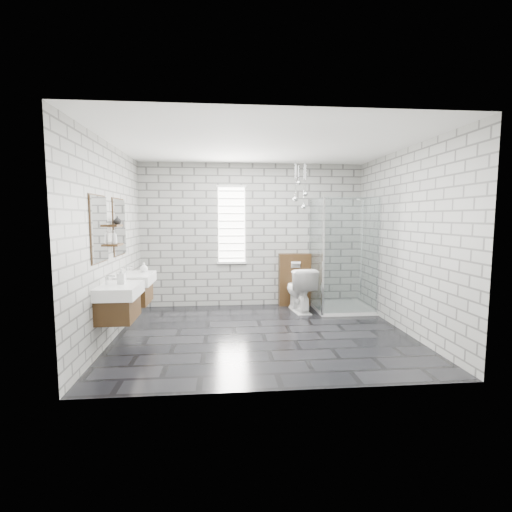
{
  "coord_description": "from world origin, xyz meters",
  "views": [
    {
      "loc": [
        -0.57,
        -5.24,
        1.69
      ],
      "look_at": [
        -0.07,
        0.35,
        1.1
      ],
      "focal_mm": 26.0,
      "sensor_mm": 36.0,
      "label": 1
    }
  ],
  "objects": [
    {
      "name": "soap_bottle_c",
      "position": [
        -2.02,
        -0.12,
        1.43
      ],
      "size": [
        0.08,
        0.08,
        0.18
      ],
      "primitive_type": "imported",
      "rotation": [
        0.0,
        0.0,
        -0.19
      ],
      "color": "#B2B2B2",
      "rests_on": "shelf_lower"
    },
    {
      "name": "shelf_upper",
      "position": [
        -2.03,
        -0.05,
        1.58
      ],
      "size": [
        0.14,
        0.3,
        0.03
      ],
      "primitive_type": "cube",
      "color": "#422B14",
      "rests_on": "wall_left"
    },
    {
      "name": "window",
      "position": [
        -0.4,
        1.78,
        1.55
      ],
      "size": [
        0.56,
        0.05,
        1.48
      ],
      "color": "white",
      "rests_on": "wall_back"
    },
    {
      "name": "wall_front",
      "position": [
        0.0,
        -1.81,
        1.35
      ],
      "size": [
        4.2,
        0.02,
        2.7
      ],
      "primitive_type": "cube",
      "color": "#A1A29C",
      "rests_on": "floor"
    },
    {
      "name": "vanity_left",
      "position": [
        -1.91,
        -0.53,
        0.76
      ],
      "size": [
        0.47,
        0.7,
        1.57
      ],
      "color": "#422B14",
      "rests_on": "wall_left"
    },
    {
      "name": "toilet",
      "position": [
        0.8,
        1.24,
        0.4
      ],
      "size": [
        0.53,
        0.83,
        0.8
      ],
      "primitive_type": "imported",
      "rotation": [
        0.0,
        0.0,
        3.25
      ],
      "color": "white",
      "rests_on": "floor"
    },
    {
      "name": "soap_bottle_a",
      "position": [
        -1.86,
        -0.46,
        0.95
      ],
      "size": [
        0.1,
        0.1,
        0.2
      ],
      "primitive_type": "imported",
      "rotation": [
        0.0,
        0.0,
        -0.06
      ],
      "color": "#B2B2B2",
      "rests_on": "vanity_left"
    },
    {
      "name": "pendant_cluster",
      "position": [
        0.81,
        1.37,
        2.07
      ],
      "size": [
        0.29,
        0.2,
        0.86
      ],
      "color": "silver",
      "rests_on": "ceiling"
    },
    {
      "name": "floor",
      "position": [
        0.0,
        0.0,
        -0.01
      ],
      "size": [
        4.2,
        3.6,
        0.02
      ],
      "primitive_type": "cube",
      "color": "black",
      "rests_on": "ground"
    },
    {
      "name": "shelf_lower",
      "position": [
        -2.03,
        -0.05,
        1.32
      ],
      "size": [
        0.14,
        0.3,
        0.03
      ],
      "primitive_type": "cube",
      "color": "#422B14",
      "rests_on": "wall_left"
    },
    {
      "name": "wall_right",
      "position": [
        2.11,
        0.0,
        1.35
      ],
      "size": [
        0.02,
        3.6,
        2.7
      ],
      "primitive_type": "cube",
      "color": "#A1A29C",
      "rests_on": "floor"
    },
    {
      "name": "vanity_right",
      "position": [
        -1.91,
        0.38,
        0.76
      ],
      "size": [
        0.47,
        0.7,
        1.57
      ],
      "color": "#422B14",
      "rests_on": "wall_left"
    },
    {
      "name": "ceiling",
      "position": [
        0.0,
        0.0,
        2.71
      ],
      "size": [
        4.2,
        3.6,
        0.02
      ],
      "primitive_type": "cube",
      "color": "white",
      "rests_on": "wall_back"
    },
    {
      "name": "flush_plate",
      "position": [
        0.8,
        1.6,
        0.8
      ],
      "size": [
        0.18,
        0.01,
        0.12
      ],
      "primitive_type": "cube",
      "color": "silver",
      "rests_on": "cistern_panel"
    },
    {
      "name": "shower_enclosure",
      "position": [
        1.5,
        1.18,
        0.5
      ],
      "size": [
        1.0,
        1.0,
        2.03
      ],
      "color": "white",
      "rests_on": "floor"
    },
    {
      "name": "wall_left",
      "position": [
        -2.11,
        0.0,
        1.35
      ],
      "size": [
        0.02,
        3.6,
        2.7
      ],
      "primitive_type": "cube",
      "color": "#A1A29C",
      "rests_on": "floor"
    },
    {
      "name": "vase",
      "position": [
        -2.02,
        0.05,
        1.65
      ],
      "size": [
        0.13,
        0.13,
        0.11
      ],
      "primitive_type": "imported",
      "rotation": [
        0.0,
        0.0,
        -0.22
      ],
      "color": "#B2B2B2",
      "rests_on": "shelf_upper"
    },
    {
      "name": "soap_bottle_b",
      "position": [
        -1.79,
        0.57,
        0.92
      ],
      "size": [
        0.13,
        0.13,
        0.15
      ],
      "primitive_type": "imported",
      "rotation": [
        0.0,
        0.0,
        0.17
      ],
      "color": "#B2B2B2",
      "rests_on": "vanity_right"
    },
    {
      "name": "wall_back",
      "position": [
        0.0,
        1.81,
        1.35
      ],
      "size": [
        4.2,
        0.02,
        2.7
      ],
      "primitive_type": "cube",
      "color": "#A1A29C",
      "rests_on": "floor"
    },
    {
      "name": "cistern_panel",
      "position": [
        0.8,
        1.7,
        0.5
      ],
      "size": [
        0.6,
        0.2,
        1.0
      ],
      "primitive_type": "cube",
      "color": "#422B14",
      "rests_on": "floor"
    }
  ]
}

